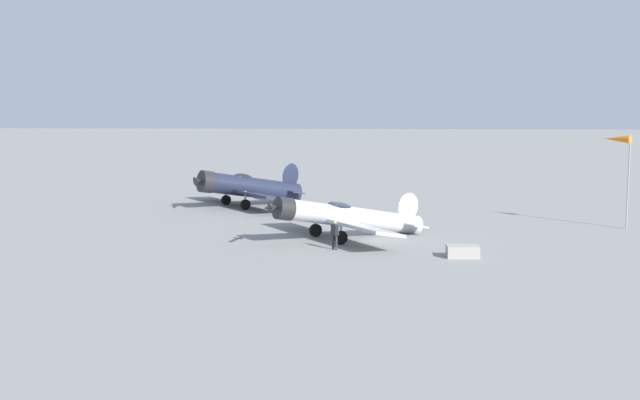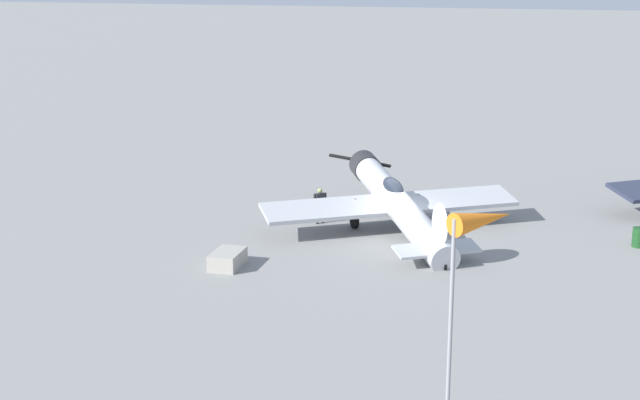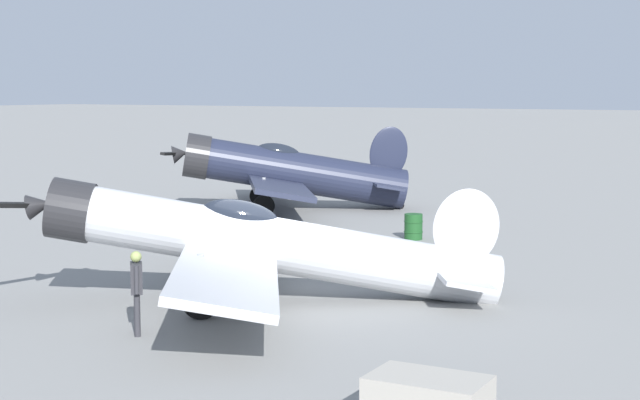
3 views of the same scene
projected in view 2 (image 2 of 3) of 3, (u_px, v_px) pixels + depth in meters
The scene contains 6 objects.
ground_plane at pixel (400, 236), 39.56m from camera, with size 400.00×400.00×0.00m, color gray.
airplane_foreground at pixel (396, 204), 39.72m from camera, with size 9.59×10.77×3.03m.
ground_crew_mechanic at pixel (320, 202), 41.23m from camera, with size 0.46×0.50×1.64m.
equipment_crate at pixel (228, 259), 35.50m from camera, with size 1.72×1.11×0.63m.
fuel_drum at pixel (639, 237), 38.00m from camera, with size 0.61×0.61×0.81m.
windsock_mast at pixel (480, 232), 20.90m from camera, with size 1.69×1.54×6.09m.
Camera 2 is at (-37.31, -7.37, 11.52)m, focal length 51.35 mm.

